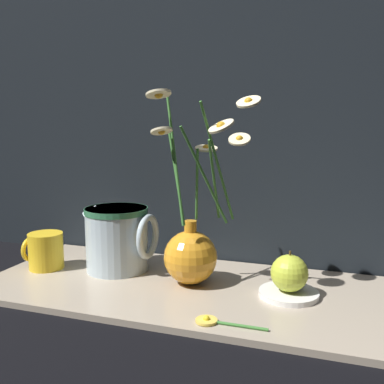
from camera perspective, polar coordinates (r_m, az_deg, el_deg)
The scene contains 9 objects.
ground_plane at distance 0.87m, azimuth 0.22°, elevation -13.17°, with size 6.00×6.00×0.00m, color black.
shelf at distance 0.87m, azimuth 0.22°, elevation -12.80°, with size 0.85×0.36×0.01m.
backdrop_wall at distance 1.02m, azimuth 3.91°, elevation 21.40°, with size 1.35×0.02×1.10m.
vase_with_flowers at distance 0.86m, azimuth -0.10°, elevation -7.59°, with size 0.22×0.15×0.38m.
yellow_mug at distance 1.02m, azimuth -18.94°, elevation -7.37°, with size 0.09×0.08×0.08m.
ceramic_pitcher at distance 0.96m, azimuth -9.85°, elevation -5.82°, with size 0.16×0.14×0.15m.
saucer_plate at distance 0.84m, azimuth 12.76°, elevation -13.06°, with size 0.11×0.11×0.01m.
orange_fruit at distance 0.82m, azimuth 12.85°, elevation -10.51°, with size 0.07×0.07×0.08m.
loose_daisy at distance 0.72m, azimuth 3.05°, elevation -16.87°, with size 0.12×0.04×0.01m.
Camera 1 is at (0.25, -0.77, 0.32)m, focal length 40.00 mm.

